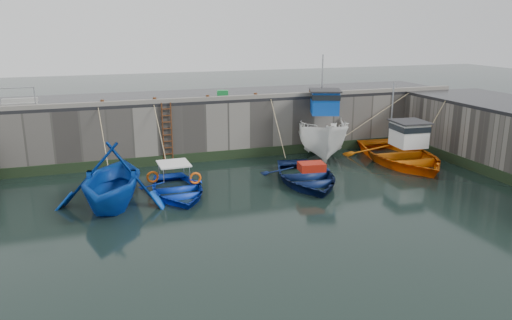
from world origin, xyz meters
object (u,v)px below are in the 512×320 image
object	(u,v)px
boat_near_white	(114,204)
bollard_e	(311,93)
boat_near_navy	(306,182)
ladder	(167,134)
bollard_c	(208,98)
bollard_b	(155,100)
boat_near_blue	(177,194)
fish_crate	(223,93)
bollard_a	(102,103)
boat_far_orange	(401,155)
bollard_d	(255,96)
boat_far_white	(322,134)

from	to	relation	value
boat_near_white	bollard_e	bearing A→B (deg)	40.53
boat_near_navy	boat_near_white	bearing A→B (deg)	-171.28
ladder	bollard_c	bearing A→B (deg)	8.67
ladder	boat_near_navy	xyz separation A→B (m)	(5.47, -4.88, -1.59)
ladder	bollard_e	world-z (taller)	bollard_e
bollard_b	boat_near_blue	bearing A→B (deg)	-88.72
fish_crate	bollard_a	world-z (taller)	fish_crate
boat_far_orange	bollard_a	size ratio (longest dim) A/B	24.90
bollard_b	boat_far_orange	bearing A→B (deg)	-17.49
bollard_b	boat_near_navy	bearing A→B (deg)	-41.18
ladder	bollard_d	world-z (taller)	bollard_d
bollard_d	fish_crate	bearing A→B (deg)	139.65
bollard_c	bollard_d	size ratio (longest dim) A/B	1.00
boat_far_white	boat_near_blue	bearing A→B (deg)	-134.02
boat_near_navy	bollard_e	xyz separation A→B (m)	(2.53, 5.22, 3.30)
bollard_d	bollard_e	xyz separation A→B (m)	(3.20, 0.00, 0.00)
boat_far_orange	boat_far_white	bearing A→B (deg)	140.03
ladder	fish_crate	size ratio (longest dim) A/B	5.29
boat_near_white	bollard_d	xyz separation A→B (m)	(7.82, 5.38, 3.30)
boat_near_white	bollard_d	distance (m)	10.05
boat_far_white	bollard_a	bearing A→B (deg)	-163.43
ladder	bollard_a	world-z (taller)	bollard_a
boat_far_orange	fish_crate	xyz separation A→B (m)	(-8.17, 5.03, 2.88)
fish_crate	bollard_a	distance (m)	6.45
boat_near_blue	boat_near_navy	world-z (taller)	boat_near_navy
bollard_e	bollard_a	bearing A→B (deg)	180.00
boat_near_navy	bollard_b	xyz separation A→B (m)	(-5.97, 5.22, 3.30)
boat_near_white	bollard_c	size ratio (longest dim) A/B	18.87
fish_crate	bollard_c	bearing A→B (deg)	-116.29
boat_far_white	bollard_b	world-z (taller)	boat_far_white
boat_near_blue	bollard_c	bearing A→B (deg)	61.16
boat_near_navy	boat_far_white	size ratio (longest dim) A/B	0.70
bollard_a	fish_crate	bearing A→B (deg)	11.15
boat_far_orange	bollard_a	xyz separation A→B (m)	(-14.50, 3.78, 2.86)
boat_far_white	bollard_d	world-z (taller)	boat_far_white
boat_near_white	bollard_c	distance (m)	8.19
boat_near_navy	bollard_a	world-z (taller)	bollard_a
ladder	bollard_c	distance (m)	2.81
boat_near_blue	bollard_e	bearing A→B (deg)	29.32
boat_near_white	fish_crate	world-z (taller)	fish_crate
bollard_d	bollard_e	bearing A→B (deg)	0.00
bollard_b	bollard_c	distance (m)	2.70
boat_near_navy	bollard_e	bearing A→B (deg)	71.76
bollard_e	boat_far_white	bearing A→B (deg)	-61.62
boat_near_blue	bollard_b	world-z (taller)	bollard_b
bollard_c	boat_near_navy	bearing A→B (deg)	-57.97
ladder	bollard_d	bearing A→B (deg)	4.00
bollard_d	bollard_e	size ratio (longest dim) A/B	1.00
boat_near_blue	fish_crate	world-z (taller)	fish_crate
boat_near_blue	boat_near_white	bearing A→B (deg)	-172.88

